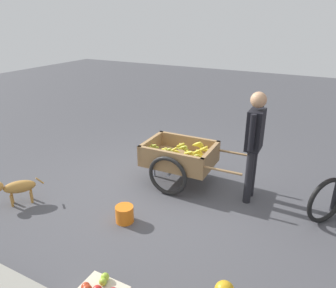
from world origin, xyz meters
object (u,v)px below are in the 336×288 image
dog (17,187)px  fruit_cart (180,158)px  vendor_person (254,138)px  plastic_bucket (125,214)px

dog → fruit_cart: bearing=-137.2°
vendor_person → plastic_bucket: vendor_person is taller
vendor_person → dog: (2.96, 1.72, -0.72)m
dog → plastic_bucket: dog is taller
fruit_cart → plastic_bucket: size_ratio=6.81×
vendor_person → dog: size_ratio=3.02×
fruit_cart → dog: 2.48m
fruit_cart → dog: bearing=42.8°
fruit_cart → plastic_bucket: 1.37m
dog → vendor_person: bearing=-149.9°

